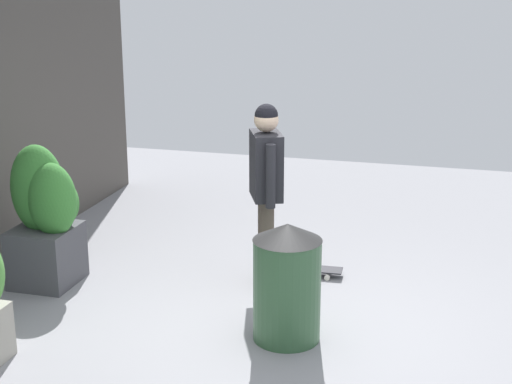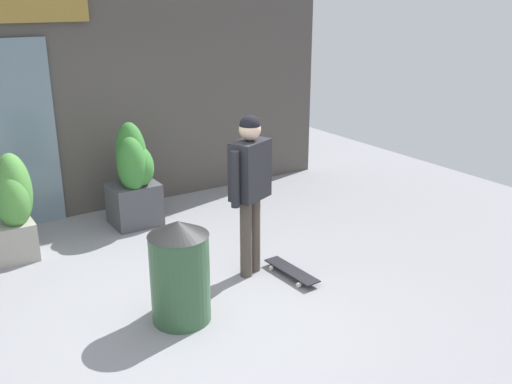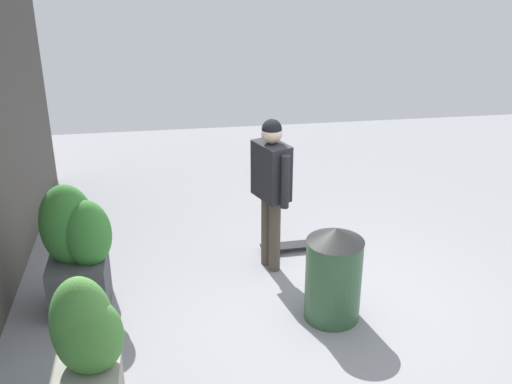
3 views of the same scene
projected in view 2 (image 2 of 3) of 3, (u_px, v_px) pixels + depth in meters
The scene contains 7 objects.
ground_plane at pixel (186, 305), 5.65m from camera, with size 12.00×12.00×0.00m, color gray.
building_facade at pixel (70, 72), 7.49m from camera, with size 7.75×0.31×3.94m.
skateboarder at pixel (250, 179), 5.96m from camera, with size 0.57×0.41×1.76m.
skateboard at pixel (292, 271), 6.22m from camera, with size 0.26×0.76×0.08m.
planter_box_left at pixel (133, 175), 7.43m from camera, with size 0.61×0.70×1.37m.
planter_box_right at pixel (11, 208), 6.48m from camera, with size 0.65×0.58×1.25m.
trash_bin at pixel (180, 271), 5.25m from camera, with size 0.56×0.56×1.00m.
Camera 2 is at (-2.12, -4.55, 2.91)m, focal length 40.09 mm.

